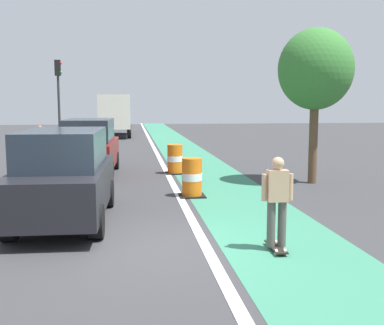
{
  "coord_description": "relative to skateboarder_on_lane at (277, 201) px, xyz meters",
  "views": [
    {
      "loc": [
        -0.43,
        -8.46,
        2.63
      ],
      "look_at": [
        1.12,
        3.39,
        1.1
      ],
      "focal_mm": 43.78,
      "sensor_mm": 36.0,
      "label": 1
    }
  ],
  "objects": [
    {
      "name": "traffic_barrel_front",
      "position": [
        -0.86,
        5.02,
        -0.38
      ],
      "size": [
        0.73,
        0.73,
        1.09
      ],
      "color": "orange",
      "rests_on": "ground"
    },
    {
      "name": "pedestrian_crossing",
      "position": [
        -6.64,
        14.12,
        -0.05
      ],
      "size": [
        0.34,
        0.2,
        1.61
      ],
      "color": "#33333D",
      "rests_on": "ground"
    },
    {
      "name": "delivery_truck_down_block",
      "position": [
        -3.72,
        29.49,
        0.94
      ],
      "size": [
        2.38,
        7.61,
        3.23
      ],
      "color": "silver",
      "rests_on": "ground"
    },
    {
      "name": "street_tree_sidewalk",
      "position": [
        3.36,
        6.73,
        2.76
      ],
      "size": [
        2.4,
        2.4,
        5.0
      ],
      "color": "brown",
      "rests_on": "ground"
    },
    {
      "name": "skateboarder_on_lane",
      "position": [
        0.0,
        0.0,
        0.0
      ],
      "size": [
        0.57,
        0.8,
        1.69
      ],
      "color": "black",
      "rests_on": "ground"
    },
    {
      "name": "ground_plane",
      "position": [
        -2.12,
        0.61,
        -0.91
      ],
      "size": [
        100.0,
        100.0,
        0.0
      ],
      "primitive_type": "plane",
      "color": "#38383A"
    },
    {
      "name": "lane_divider_stripe",
      "position": [
        -1.22,
        12.61,
        -0.91
      ],
      "size": [
        0.2,
        80.0,
        0.01
      ],
      "primitive_type": "cube",
      "color": "silver",
      "rests_on": "ground"
    },
    {
      "name": "traffic_barrel_mid",
      "position": [
        -0.93,
        9.37,
        -0.38
      ],
      "size": [
        0.73,
        0.73,
        1.09
      ],
      "color": "orange",
      "rests_on": "ground"
    },
    {
      "name": "parked_suv_nearest",
      "position": [
        -4.02,
        2.61,
        0.12
      ],
      "size": [
        2.03,
        4.65,
        2.04
      ],
      "color": "black",
      "rests_on": "ground"
    },
    {
      "name": "bike_lane_strip",
      "position": [
        0.28,
        12.61,
        -0.91
      ],
      "size": [
        2.5,
        80.0,
        0.01
      ],
      "primitive_type": "cube",
      "color": "#387F60",
      "rests_on": "ground"
    },
    {
      "name": "traffic_light_corner",
      "position": [
        -6.71,
        20.63,
        2.59
      ],
      "size": [
        0.41,
        0.32,
        5.1
      ],
      "color": "#2D2D2D",
      "rests_on": "ground"
    },
    {
      "name": "parked_suv_second",
      "position": [
        -4.06,
        9.5,
        0.12
      ],
      "size": [
        2.05,
        4.67,
        2.04
      ],
      "color": "maroon",
      "rests_on": "ground"
    }
  ]
}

